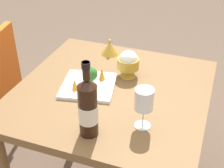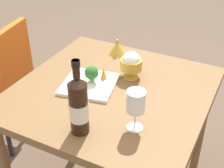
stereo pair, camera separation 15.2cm
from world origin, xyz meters
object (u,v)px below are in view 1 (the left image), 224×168
at_px(rice_bowl_lid, 110,48).
at_px(broccoli_floret, 91,74).
at_px(rice_bowl, 128,63).
at_px(carrot_garnish_left, 75,84).
at_px(wine_glass, 144,100).
at_px(wine_bottle, 88,107).
at_px(serving_plate, 88,86).
at_px(carrot_garnish_right, 102,74).

height_order(rice_bowl_lid, broccoli_floret, broccoli_floret).
relative_size(rice_bowl, carrot_garnish_left, 2.42).
height_order(wine_glass, rice_bowl_lid, wine_glass).
bearing_deg(rice_bowl_lid, wine_bottle, -166.46).
height_order(rice_bowl, rice_bowl_lid, rice_bowl).
height_order(rice_bowl_lid, serving_plate, rice_bowl_lid).
bearing_deg(carrot_garnish_right, carrot_garnish_left, 146.82).
distance_m(wine_bottle, rice_bowl, 0.47).
xyz_separation_m(rice_bowl_lid, broccoli_floret, (-0.35, -0.03, 0.03)).
relative_size(wine_bottle, rice_bowl, 2.27).
relative_size(wine_glass, rice_bowl_lid, 1.79).
bearing_deg(rice_bowl, wine_glass, -153.63).
relative_size(wine_bottle, carrot_garnish_left, 5.51).
bearing_deg(serving_plate, rice_bowl, -41.77).
xyz_separation_m(rice_bowl_lid, serving_plate, (-0.36, -0.02, -0.03)).
xyz_separation_m(wine_glass, carrot_garnish_left, (0.12, 0.36, -0.08)).
distance_m(rice_bowl, rice_bowl_lid, 0.26).
bearing_deg(wine_glass, serving_plate, 59.63).
bearing_deg(carrot_garnish_right, rice_bowl_lid, 13.11).
distance_m(wine_glass, serving_plate, 0.39).
relative_size(rice_bowl_lid, carrot_garnish_right, 1.65).
relative_size(broccoli_floret, carrot_garnish_left, 1.47).
relative_size(wine_bottle, carrot_garnish_right, 5.33).
xyz_separation_m(wine_bottle, serving_plate, (0.30, 0.14, -0.12)).
bearing_deg(carrot_garnish_right, rice_bowl, -45.65).
height_order(serving_plate, carrot_garnish_left, carrot_garnish_left).
bearing_deg(broccoli_floret, carrot_garnish_right, -36.20).
relative_size(rice_bowl, rice_bowl_lid, 1.42).
height_order(rice_bowl, serving_plate, rice_bowl).
distance_m(rice_bowl, serving_plate, 0.23).
bearing_deg(broccoli_floret, wine_glass, -122.75).
bearing_deg(carrot_garnish_left, rice_bowl, -39.17).
xyz_separation_m(wine_bottle, carrot_garnish_right, (0.37, 0.09, -0.08)).
relative_size(wine_bottle, rice_bowl_lid, 3.22).
distance_m(wine_bottle, serving_plate, 0.35).
xyz_separation_m(wine_bottle, carrot_garnish_left, (0.24, 0.18, -0.08)).
height_order(wine_bottle, carrot_garnish_right, wine_bottle).
xyz_separation_m(serving_plate, carrot_garnish_left, (-0.07, 0.04, 0.04)).
distance_m(wine_glass, carrot_garnish_left, 0.39).
xyz_separation_m(serving_plate, broccoli_floret, (0.01, -0.01, 0.06)).
xyz_separation_m(rice_bowl, rice_bowl_lid, (0.19, 0.17, -0.04)).
bearing_deg(wine_bottle, wine_glass, -58.67).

